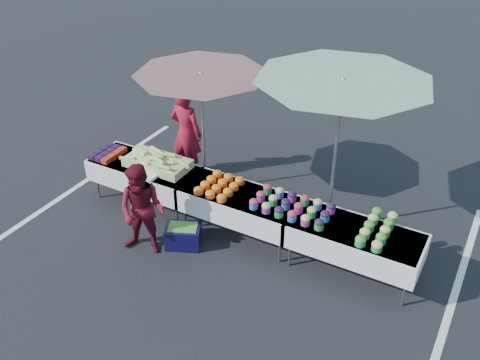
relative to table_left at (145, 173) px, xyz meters
The scene contains 17 objects.
ground 1.89m from the table_left, ahead, with size 80.00×80.00×0.00m, color black.
stripe_left 1.52m from the table_left, behind, with size 0.10×5.00×0.00m, color silver.
stripe_right 5.03m from the table_left, ahead, with size 0.10×5.00×0.00m, color silver.
table_left is the anchor object (origin of this frame).
table_center 1.80m from the table_left, ahead, with size 1.86×0.81×0.75m.
table_right 3.60m from the table_left, ahead, with size 1.86×0.81×0.75m.
berry_punnets 0.74m from the table_left, behind, with size 0.40×0.54×0.08m.
corn_pile 0.36m from the table_left, 10.10° to the left, with size 1.16×0.57×0.26m.
plastic_bags 0.47m from the table_left, 45.00° to the right, with size 0.30×0.25×0.05m, color white.
carrot_bowls 1.47m from the table_left, ahead, with size 0.55×0.69×0.11m.
potato_cups 2.66m from the table_left, ahead, with size 1.14×0.58×0.16m.
bean_baskets 3.87m from the table_left, ahead, with size 0.36×0.86×0.15m.
vendor 1.15m from the table_left, 85.77° to the left, with size 0.61×0.40×1.68m, color #A3122A.
customer 1.28m from the table_left, 53.36° to the right, with size 0.71×0.55×1.45m, color maroon.
umbrella_left 1.74m from the table_left, 50.75° to the left, with size 2.44×2.44×2.19m.
umbrella_right 3.50m from the table_left, 15.21° to the left, with size 2.86×2.86×2.54m.
storage_bin 1.41m from the table_left, 28.82° to the right, with size 0.63×0.56×0.34m.
Camera 1 is at (3.23, -5.79, 5.20)m, focal length 40.00 mm.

